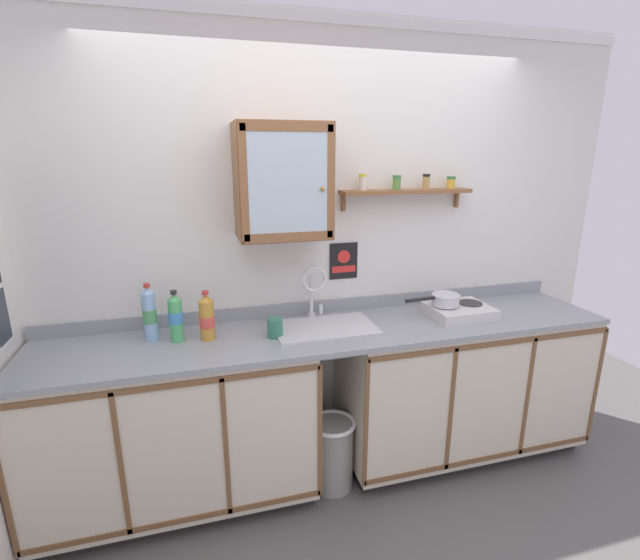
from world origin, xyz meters
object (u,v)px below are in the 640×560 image
Objects in this scene: sink at (324,331)px; bottle_water_blue_1 at (150,314)px; hot_plate_stove at (459,311)px; bottle_soda_green_0 at (176,317)px; bottle_juice_amber_2 at (207,318)px; wall_cabinet at (282,182)px; mug at (275,327)px; warning_sign at (344,261)px; trash_bin at (332,452)px; saucepan at (445,299)px.

sink is 1.82× the size of bottle_water_blue_1.
hot_plate_stove is 1.30× the size of bottle_soda_green_0.
hot_plate_stove is 1.35× the size of bottle_juice_amber_2.
wall_cabinet is (-1.06, 0.15, 0.79)m from hot_plate_stove.
mug is at bearing -11.33° from bottle_water_blue_1.
sink is 0.82m from bottle_soda_green_0.
sink is at bearing -0.85° from bottle_juice_amber_2.
warning_sign reaches higher than mug.
hot_plate_stove is 1.51m from bottle_juice_amber_2.
sink is 0.88m from wall_cabinet.
bottle_water_blue_1 is at bearing 167.53° from bottle_juice_amber_2.
bottle_soda_green_0 reaches higher than hot_plate_stove.
hot_plate_stove is 0.85× the size of trash_bin.
saucepan reaches higher than trash_bin.
bottle_water_blue_1 reaches higher than saucepan.
bottle_soda_green_0 reaches higher than mug.
mug is at bearing -179.59° from hot_plate_stove.
bottle_juice_amber_2 is 0.63× the size of trash_bin.
bottle_water_blue_1 is (-1.70, 0.10, 0.04)m from saucepan.
bottle_soda_green_0 is at bearing -167.43° from warning_sign.
hot_plate_stove is at bearing -7.90° from wall_cabinet.
wall_cabinet is at bearing 60.07° from mug.
bottle_soda_green_0 is at bearing 167.76° from trash_bin.
trash_bin is (-0.19, -0.40, -1.06)m from warning_sign.
wall_cabinet is at bearing 172.10° from hot_plate_stove.
wall_cabinet reaches higher than hot_plate_stove.
warning_sign is at bearing 153.21° from saucepan.
sink is 1.57× the size of hot_plate_stove.
sink is 0.48m from warning_sign.
warning_sign is 1.15m from trash_bin.
saucepan is at bearing 9.22° from trash_bin.
bottle_soda_green_0 reaches higher than bottle_juice_amber_2.
bottle_soda_green_0 is at bearing 172.07° from bottle_juice_amber_2.
trash_bin is (0.22, -0.25, -1.56)m from wall_cabinet.
bottle_juice_amber_2 is (0.29, -0.06, -0.03)m from bottle_water_blue_1.
hot_plate_stove is 1.15m from mug.
saucepan is 1.21m from wall_cabinet.
bottle_water_blue_1 reaches higher than trash_bin.
saucepan is at bearing -3.32° from bottle_water_blue_1.
sink reaches higher than saucepan.
sink is 0.96m from bottle_water_blue_1.
bottle_juice_amber_2 is at bearing 166.74° from trash_bin.
bottle_water_blue_1 is 2.49× the size of mug.
bottle_water_blue_1 is 0.73× the size of trash_bin.
wall_cabinet is 2.67× the size of warning_sign.
bottle_water_blue_1 is at bearing -170.89° from warning_sign.
mug is (-1.15, -0.01, 0.02)m from hot_plate_stove.
warning_sign is at bearing 9.11° from bottle_water_blue_1.
warning_sign is at bearing 64.71° from trash_bin.
warning_sign is (0.20, 0.26, 0.35)m from sink.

